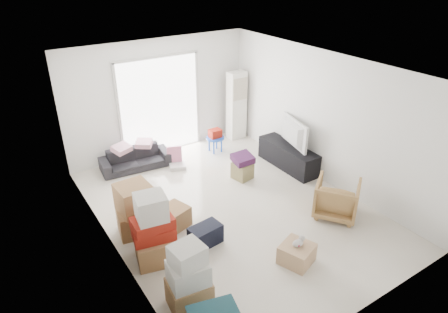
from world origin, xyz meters
name	(u,v)px	position (x,y,z in m)	size (l,w,h in m)	color
room_shell	(232,144)	(0.00, 0.00, 1.35)	(4.98, 6.48, 3.18)	silver
sliding_door	(160,102)	(0.00, 2.98, 1.24)	(2.10, 0.04, 2.33)	white
ac_tower	(236,106)	(1.95, 2.65, 0.88)	(0.45, 0.30, 1.75)	white
tv_console	(288,156)	(2.00, 0.67, 0.26)	(0.47, 1.57, 0.52)	black
television	(289,143)	(2.00, 0.67, 0.59)	(1.07, 0.62, 0.14)	black
sofa	(135,156)	(-0.90, 2.50, 0.30)	(1.55, 0.45, 0.60)	#232327
pillow_left	(121,144)	(-1.18, 2.53, 0.66)	(0.34, 0.27, 0.11)	#E3A6BA
pillow_right	(143,138)	(-0.66, 2.52, 0.66)	(0.32, 0.26, 0.11)	#E3A6BA
armchair	(337,197)	(1.50, -1.23, 0.39)	(0.75, 0.70, 0.77)	#AE814D
box_stack_a	(189,280)	(-1.80, -1.64, 0.46)	(0.61, 0.53, 1.02)	#A7714B
box_stack_b	(153,233)	(-1.80, -0.52, 0.51)	(0.71, 0.70, 1.18)	#A7714B
box_stack_c	(136,210)	(-1.77, 0.29, 0.45)	(0.70, 0.61, 0.93)	#A7714B
loose_box	(174,217)	(-1.15, 0.10, 0.19)	(0.45, 0.45, 0.37)	#A7714B
duffel_bag	(205,235)	(-0.94, -0.63, 0.17)	(0.53, 0.32, 0.34)	black
ottoman	(242,170)	(0.84, 0.81, 0.18)	(0.37, 0.37, 0.37)	#949056
blanket	(243,160)	(0.84, 0.81, 0.44)	(0.40, 0.40, 0.14)	#431A42
kids_table	(215,136)	(1.04, 2.23, 0.41)	(0.44, 0.44, 0.58)	blue
toy_walker	(176,162)	(-0.12, 2.03, 0.13)	(0.45, 0.43, 0.48)	silver
wood_crate	(297,254)	(0.02, -1.80, 0.16)	(0.47, 0.47, 0.31)	tan
plush_bunny	(299,242)	(0.05, -1.79, 0.37)	(0.26, 0.15, 0.13)	#B2ADA8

